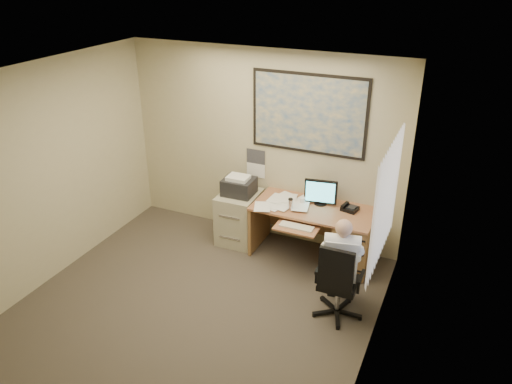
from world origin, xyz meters
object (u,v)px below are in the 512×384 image
at_px(filing_cabinet, 239,213).
at_px(office_chair, 337,295).
at_px(desk, 337,233).
at_px(person, 341,268).

distance_m(filing_cabinet, office_chair, 2.07).
bearing_deg(desk, filing_cabinet, -179.65).
distance_m(office_chair, person, 0.33).
bearing_deg(filing_cabinet, office_chair, -33.41).
height_order(desk, person, person).
xyz_separation_m(desk, person, (0.32, -1.02, 0.17)).
relative_size(desk, filing_cabinet, 1.58).
xyz_separation_m(filing_cabinet, person, (1.75, -1.02, 0.17)).
height_order(desk, office_chair, desk).
relative_size(filing_cabinet, office_chair, 1.04).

